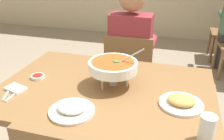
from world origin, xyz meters
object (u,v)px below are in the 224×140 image
(diner_main, at_px, (131,49))
(rice_plate, at_px, (72,109))
(drink_glass, at_px, (207,130))
(chair_diner_main, at_px, (130,74))
(curry_bowl, at_px, (113,66))
(dining_table_main, at_px, (106,102))
(appetizer_plate, at_px, (181,102))
(sauce_dish, at_px, (38,77))

(diner_main, xyz_separation_m, rice_plate, (-0.09, -1.08, 0.05))
(diner_main, distance_m, drink_glass, 1.25)
(chair_diner_main, bearing_deg, drink_glass, -62.37)
(rice_plate, bearing_deg, curry_bowl, 69.86)
(dining_table_main, bearing_deg, chair_diner_main, 90.00)
(chair_diner_main, height_order, appetizer_plate, chair_diner_main)
(diner_main, distance_m, sauce_dish, 0.92)
(chair_diner_main, xyz_separation_m, appetizer_plate, (0.46, -0.82, 0.28))
(dining_table_main, distance_m, diner_main, 0.78)
(rice_plate, xyz_separation_m, sauce_dish, (-0.38, 0.29, -0.01))
(rice_plate, xyz_separation_m, appetizer_plate, (0.54, 0.23, 0.00))
(curry_bowl, distance_m, drink_glass, 0.65)
(curry_bowl, bearing_deg, chair_diner_main, 93.05)
(curry_bowl, relative_size, drink_glass, 2.56)
(rice_plate, xyz_separation_m, drink_glass, (0.65, -0.03, 0.04))
(diner_main, xyz_separation_m, drink_glass, (0.57, -1.11, 0.08))
(diner_main, relative_size, rice_plate, 5.46)
(chair_diner_main, relative_size, sauce_dish, 10.00)
(dining_table_main, height_order, appetizer_plate, appetizer_plate)
(dining_table_main, bearing_deg, diner_main, 90.00)
(diner_main, relative_size, sauce_dish, 14.56)
(rice_plate, bearing_deg, dining_table_main, 73.63)
(rice_plate, bearing_deg, diner_main, 85.33)
(curry_bowl, height_order, sauce_dish, curry_bowl)
(diner_main, bearing_deg, chair_diner_main, -90.00)
(appetizer_plate, bearing_deg, sauce_dish, 175.77)
(dining_table_main, bearing_deg, appetizer_plate, -9.32)
(dining_table_main, relative_size, rice_plate, 5.47)
(chair_diner_main, distance_m, drink_glass, 1.26)
(rice_plate, height_order, sauce_dish, rice_plate)
(dining_table_main, distance_m, appetizer_plate, 0.48)
(drink_glass, bearing_deg, chair_diner_main, 117.63)
(appetizer_plate, bearing_deg, rice_plate, -157.50)
(sauce_dish, relative_size, drink_glass, 0.69)
(curry_bowl, relative_size, sauce_dish, 3.69)
(diner_main, height_order, sauce_dish, diner_main)
(chair_diner_main, relative_size, diner_main, 0.69)
(chair_diner_main, distance_m, appetizer_plate, 0.98)
(dining_table_main, relative_size, sauce_dish, 14.57)
(rice_plate, distance_m, drink_glass, 0.66)
(dining_table_main, xyz_separation_m, drink_glass, (0.57, -0.33, 0.17))
(curry_bowl, distance_m, sauce_dish, 0.52)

